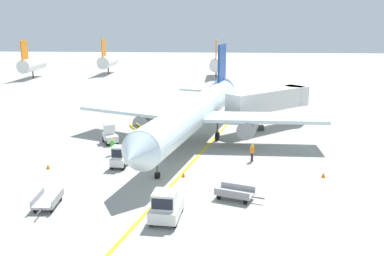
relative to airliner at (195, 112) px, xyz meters
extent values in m
plane|color=#9E9B93|center=(1.54, -13.47, -3.42)|extent=(300.00, 300.00, 0.00)
cube|color=yellow|center=(-0.12, -8.47, -3.41)|extent=(17.34, 78.23, 0.01)
cylinder|color=silver|center=(-0.12, -0.53, 0.03)|extent=(9.62, 30.01, 3.30)
cone|color=silver|center=(-3.57, -16.36, 0.03)|extent=(3.67, 3.03, 3.23)
cone|color=silver|center=(3.38, 15.49, 0.43)|extent=(3.66, 3.40, 3.14)
cube|color=silver|center=(7.52, -0.66, -0.37)|extent=(13.02, 4.47, 0.36)
cylinder|color=gray|center=(5.71, -1.29, -1.37)|extent=(2.54, 3.53, 1.90)
cube|color=silver|center=(-7.11, 2.53, -0.37)|extent=(13.66, 9.36, 0.36)
cylinder|color=gray|center=(-5.73, 1.20, -1.37)|extent=(2.54, 3.53, 1.90)
cube|color=navy|center=(2.87, 13.15, 4.08)|extent=(1.13, 3.97, 5.20)
cube|color=silver|center=(5.71, 12.12, 0.43)|extent=(5.35, 2.58, 0.24)
cube|color=silver|center=(-0.15, 13.39, 0.43)|extent=(5.64, 3.87, 0.24)
cylinder|color=#4C4C51|center=(-2.57, -11.77, -1.86)|extent=(0.20, 0.20, 3.12)
cylinder|color=black|center=(-2.57, -11.77, -3.14)|extent=(0.46, 0.62, 0.56)
cylinder|color=#4C4C51|center=(2.46, 0.95, -1.86)|extent=(0.20, 0.20, 3.12)
cylinder|color=black|center=(2.46, 0.95, -2.94)|extent=(0.55, 1.01, 0.96)
cylinder|color=#4C4C51|center=(-1.84, 1.89, -1.86)|extent=(0.20, 0.20, 3.12)
cylinder|color=black|center=(-1.84, 1.89, -2.94)|extent=(0.55, 1.01, 0.96)
cube|color=black|center=(-3.14, -14.41, 0.38)|extent=(2.95, 1.57, 0.60)
cube|color=silver|center=(8.58, 7.38, 0.18)|extent=(10.63, 10.00, 2.50)
cylinder|color=silver|center=(12.80, 11.21, 0.18)|extent=(3.20, 3.20, 2.50)
cylinder|color=#59595B|center=(7.25, 6.17, -2.24)|extent=(0.56, 0.56, 2.35)
cube|color=#333338|center=(7.25, 6.17, -3.17)|extent=(1.80, 1.40, 0.50)
cube|color=silver|center=(-0.80, -19.54, -2.72)|extent=(2.19, 3.75, 0.80)
cube|color=silver|center=(-0.85, -20.17, -1.77)|extent=(1.65, 1.74, 1.10)
cube|color=black|center=(-0.92, -20.94, -1.77)|extent=(1.43, 0.20, 0.77)
cylinder|color=black|center=(-0.10, -20.87, -3.12)|extent=(0.27, 0.62, 0.60)
cylinder|color=black|center=(-1.71, -20.73, -3.12)|extent=(0.27, 0.62, 0.60)
cylinder|color=black|center=(0.11, -18.35, -3.12)|extent=(0.27, 0.62, 0.60)
cylinder|color=black|center=(-1.50, -18.22, -3.12)|extent=(0.27, 0.62, 0.60)
cube|color=silver|center=(-9.33, -1.02, -2.77)|extent=(2.25, 2.73, 0.70)
cube|color=silver|center=(-9.52, -0.65, -1.87)|extent=(1.42, 1.43, 1.10)
cube|color=black|center=(-9.75, -0.19, -1.87)|extent=(0.91, 0.51, 0.77)
cylinder|color=black|center=(-10.20, -0.52, -3.12)|extent=(0.47, 0.63, 0.60)
cylinder|color=black|center=(-9.22, -0.02, -3.12)|extent=(0.47, 0.63, 0.60)
cylinder|color=black|center=(-9.44, -2.02, -3.12)|extent=(0.47, 0.63, 0.60)
cylinder|color=black|center=(-8.46, -1.52, -3.12)|extent=(0.47, 0.63, 0.60)
cube|color=silver|center=(-6.45, -8.87, -2.77)|extent=(1.51, 2.50, 0.70)
cube|color=silver|center=(-6.48, -9.29, -1.87)|extent=(1.13, 1.17, 1.10)
cube|color=black|center=(-6.53, -9.81, -1.87)|extent=(0.98, 0.17, 0.77)
cylinder|color=black|center=(-5.97, -9.76, -3.12)|extent=(0.27, 0.62, 0.60)
cylinder|color=black|center=(-7.07, -9.66, -3.12)|extent=(0.27, 0.62, 0.60)
cylinder|color=black|center=(-5.82, -8.08, -3.12)|extent=(0.27, 0.62, 0.60)
cylinder|color=black|center=(-6.92, -7.99, -3.12)|extent=(0.27, 0.62, 0.60)
cube|color=silver|center=(-4.19, -4.27, -2.82)|extent=(3.87, 3.60, 0.60)
cylinder|color=black|center=(-5.61, -3.89, -3.12)|extent=(0.60, 0.56, 0.60)
cylinder|color=black|center=(-4.79, -2.92, -3.12)|extent=(0.60, 0.56, 0.60)
cylinder|color=black|center=(-3.59, -5.62, -3.12)|extent=(0.60, 0.56, 0.60)
cylinder|color=black|center=(-2.76, -4.64, -3.12)|extent=(0.60, 0.56, 0.60)
cube|color=black|center=(-4.65, -3.88, -1.87)|extent=(4.39, 3.92, 1.76)
cube|color=yellow|center=(-4.94, -4.22, -1.75)|extent=(3.88, 3.31, 1.84)
cube|color=yellow|center=(-4.35, -3.54, -1.75)|extent=(3.88, 3.31, 1.84)
cube|color=#A5A5A8|center=(3.95, -15.87, -2.98)|extent=(3.15, 2.39, 0.16)
cube|color=#4C4C51|center=(5.68, -16.52, -3.00)|extent=(0.87, 0.39, 0.08)
cylinder|color=#4C4C51|center=(6.10, -16.68, -3.00)|extent=(0.12, 0.12, 0.05)
cube|color=gray|center=(4.22, -15.17, -2.73)|extent=(2.64, 1.04, 0.50)
cube|color=gray|center=(3.69, -16.57, -2.73)|extent=(2.64, 1.04, 0.50)
cylinder|color=black|center=(5.15, -15.68, -3.24)|extent=(0.38, 0.24, 0.36)
cylinder|color=black|center=(4.72, -16.80, -3.24)|extent=(0.38, 0.24, 0.36)
cylinder|color=black|center=(3.18, -14.94, -3.24)|extent=(0.38, 0.24, 0.36)
cylinder|color=black|center=(2.76, -16.06, -3.24)|extent=(0.38, 0.24, 0.36)
cube|color=#A5A5A8|center=(-9.72, -18.20, -2.98)|extent=(1.65, 2.88, 0.16)
cube|color=#4C4C51|center=(-9.61, -20.05, -3.00)|extent=(0.13, 0.90, 0.08)
cylinder|color=#4C4C51|center=(-9.59, -20.50, -3.00)|extent=(0.12, 0.12, 0.05)
cube|color=gray|center=(-8.97, -18.16, -2.73)|extent=(0.21, 2.80, 0.50)
cube|color=gray|center=(-10.46, -18.24, -2.73)|extent=(0.21, 2.80, 0.50)
cylinder|color=black|center=(-9.06, -19.22, -3.24)|extent=(0.14, 0.37, 0.36)
cylinder|color=black|center=(-10.26, -19.28, -3.24)|extent=(0.14, 0.37, 0.36)
cylinder|color=black|center=(-9.17, -17.12, -3.24)|extent=(0.14, 0.37, 0.36)
cylinder|color=black|center=(-10.37, -17.19, -3.24)|extent=(0.14, 0.37, 0.36)
cylinder|color=#26262D|center=(5.88, -6.48, -2.99)|extent=(0.24, 0.24, 0.85)
cube|color=orange|center=(5.88, -6.48, -2.29)|extent=(0.36, 0.22, 0.56)
sphere|color=tan|center=(5.88, -6.48, -1.90)|extent=(0.20, 0.20, 0.20)
sphere|color=yellow|center=(5.88, -6.48, -1.84)|extent=(0.24, 0.24, 0.24)
cylinder|color=#26262D|center=(-8.06, -5.30, -2.99)|extent=(0.24, 0.24, 0.85)
cube|color=green|center=(-8.06, -5.30, -2.29)|extent=(0.36, 0.22, 0.56)
sphere|color=#9E7051|center=(-8.06, -5.30, -1.90)|extent=(0.20, 0.20, 0.20)
sphere|color=yellow|center=(-8.06, -5.30, -1.84)|extent=(0.24, 0.24, 0.24)
cone|color=orange|center=(-12.93, -9.95, -3.20)|extent=(0.36, 0.36, 0.44)
cone|color=orange|center=(11.79, -10.58, -3.20)|extent=(0.36, 0.36, 0.44)
cone|color=orange|center=(-0.37, -11.25, -3.20)|extent=(0.36, 0.36, 0.44)
cylinder|color=silver|center=(-40.97, 52.93, -0.32)|extent=(3.00, 10.00, 3.00)
cylinder|color=#3F3F3F|center=(-40.97, 52.93, -2.62)|extent=(0.30, 0.30, 1.60)
cube|color=orange|center=(-40.97, 49.43, 3.18)|extent=(0.24, 3.20, 4.40)
cylinder|color=silver|center=(-25.55, 62.35, -0.32)|extent=(3.00, 10.00, 3.00)
cylinder|color=#3F3F3F|center=(-25.55, 62.35, -2.62)|extent=(0.30, 0.30, 1.60)
cube|color=orange|center=(-25.55, 58.85, 3.18)|extent=(0.24, 3.20, 4.40)
cylinder|color=silver|center=(1.55, 57.99, -0.32)|extent=(3.00, 10.00, 3.00)
cylinder|color=#3F3F3F|center=(1.55, 57.99, -2.62)|extent=(0.30, 0.30, 1.60)
cube|color=orange|center=(1.55, 54.49, 3.18)|extent=(0.24, 3.20, 4.40)
camera|label=1|loc=(2.79, -47.62, 9.95)|focal=41.52mm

